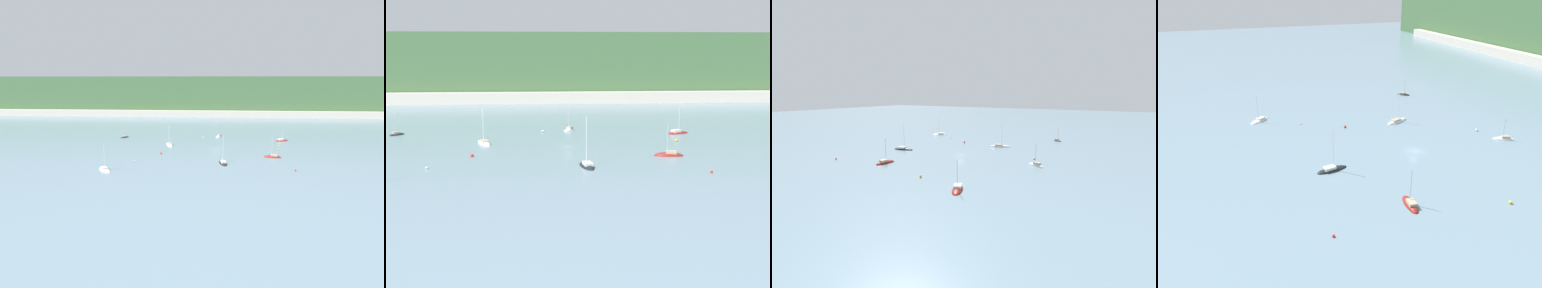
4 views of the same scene
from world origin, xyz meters
The scene contains 13 objects.
ground_plane centered at (0.00, 0.00, 0.00)m, with size 600.00×600.00×0.00m, color slate.
sailboat_0 centered at (-21.87, 6.18, 0.09)m, with size 5.44×9.03×10.41m.
sailboat_1 centered at (34.07, 19.59, 0.12)m, with size 7.71×5.19×8.19m.
sailboat_2 centered at (2.74, -24.37, 0.12)m, with size 3.85×8.42×11.40m.
sailboat_3 centered at (-38.60, -35.76, 0.10)m, with size 7.14×7.66×9.67m.
sailboat_4 centered at (2.22, 28.43, 0.11)m, with size 4.70×6.18×7.27m.
sailboat_5 centered at (23.09, -14.01, 0.11)m, with size 7.16×3.14×8.89m.
sailboat_6 centered at (-48.83, 23.04, 0.11)m, with size 4.70×4.70×6.88m.
mooring_buoy_0 centered at (30.01, 5.69, 0.35)m, with size 0.70×0.70×0.70m.
mooring_buoy_1 centered at (-6.05, 25.29, 0.37)m, with size 0.74×0.74×0.74m.
mooring_buoy_2 centered at (27.38, -32.16, 0.28)m, with size 0.56×0.56×0.56m.
mooring_buoy_3 centered at (-22.98, -11.55, 0.38)m, with size 0.77×0.77×0.77m.
mooring_buoy_4 centered at (-30.93, -23.92, 0.25)m, with size 0.50×0.50×0.50m.
Camera 3 is at (90.48, 54.06, 22.41)m, focal length 28.00 mm.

